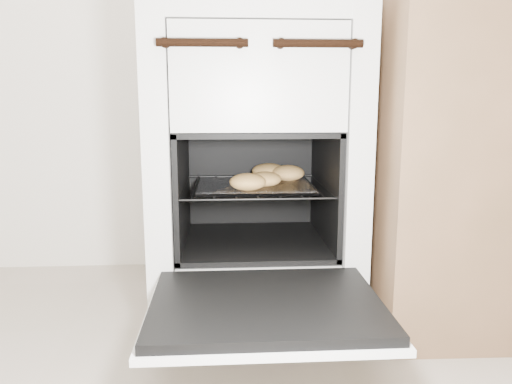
% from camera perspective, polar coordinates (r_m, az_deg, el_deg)
% --- Properties ---
extents(stove, '(0.54, 0.60, 0.83)m').
position_cam_1_polar(stove, '(1.43, -0.34, 2.76)').
color(stove, silver).
rests_on(stove, ground).
extents(oven_door, '(0.49, 0.38, 0.03)m').
position_cam_1_polar(oven_door, '(1.05, 1.15, -13.05)').
color(oven_door, black).
rests_on(oven_door, stove).
extents(oven_rack, '(0.39, 0.38, 0.01)m').
position_cam_1_polar(oven_rack, '(1.37, -0.19, 0.66)').
color(oven_rack, black).
rests_on(oven_rack, stove).
extents(foil_sheet, '(0.31, 0.27, 0.01)m').
position_cam_1_polar(foil_sheet, '(1.36, -0.14, 0.75)').
color(foil_sheet, white).
rests_on(foil_sheet, oven_rack).
extents(baked_rolls, '(0.25, 0.31, 0.04)m').
position_cam_1_polar(baked_rolls, '(1.36, 1.10, 1.78)').
color(baked_rolls, tan).
rests_on(baked_rolls, foil_sheet).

